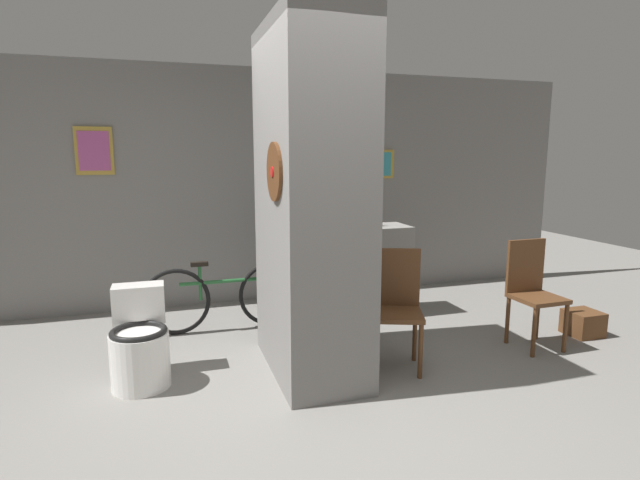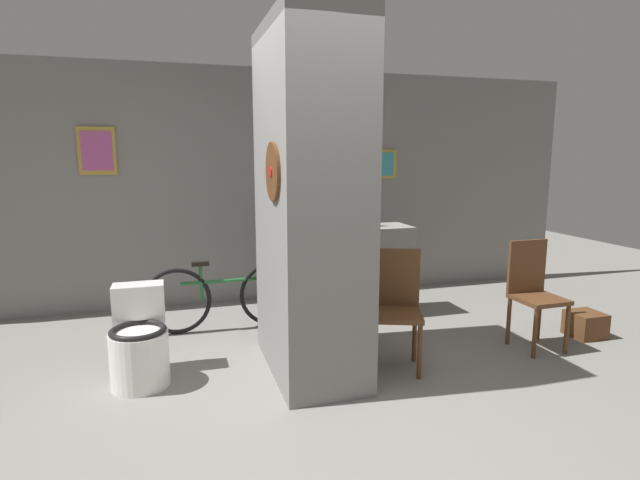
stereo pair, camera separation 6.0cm
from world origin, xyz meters
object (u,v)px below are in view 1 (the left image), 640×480
at_px(chair_near_pillar, 396,303).
at_px(bicycle, 225,296).
at_px(toilet, 140,345).
at_px(chair_by_doorway, 532,289).
at_px(bottle_tall, 370,216).

height_order(chair_near_pillar, bicycle, chair_near_pillar).
distance_m(toilet, bicycle, 1.21).
distance_m(chair_by_doorway, bicycle, 2.79).
relative_size(chair_near_pillar, bicycle, 0.61).
bearing_deg(chair_by_doorway, bicycle, 153.55).
height_order(chair_near_pillar, chair_by_doorway, same).
bearing_deg(toilet, chair_near_pillar, -7.83).
xyz_separation_m(bicycle, bottle_tall, (1.49, 0.04, 0.71)).
xyz_separation_m(toilet, bottle_tall, (2.23, 1.00, 0.75)).
bearing_deg(chair_by_doorway, toilet, 174.84).
relative_size(toilet, bicycle, 0.45).
bearing_deg(chair_by_doorway, bottle_tall, 128.55).
height_order(chair_by_doorway, bicycle, chair_by_doorway).
distance_m(chair_near_pillar, bicycle, 1.72).
relative_size(bicycle, bottle_tall, 5.29).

